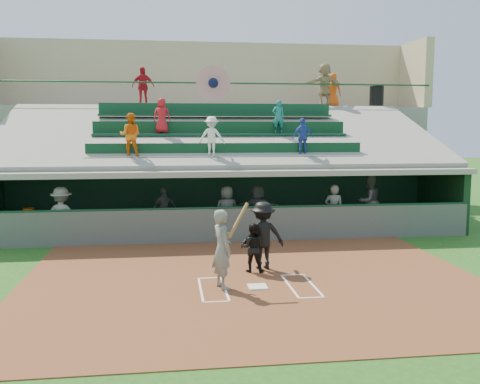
{
  "coord_description": "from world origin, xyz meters",
  "views": [
    {
      "loc": [
        -1.96,
        -11.71,
        3.64
      ],
      "look_at": [
        0.06,
        3.5,
        1.8
      ],
      "focal_mm": 40.0,
      "sensor_mm": 36.0,
      "label": 1
    }
  ],
  "objects": [
    {
      "name": "catcher",
      "position": [
        0.09,
        1.35,
        0.64
      ],
      "size": [
        0.69,
        0.59,
        1.24
      ],
      "primitive_type": "imported",
      "rotation": [
        0.0,
        0.0,
        2.92
      ],
      "color": "black",
      "rests_on": "dirt_slab"
    },
    {
      "name": "concourse_staff_b",
      "position": [
        5.76,
        13.11,
        5.41
      ],
      "size": [
        0.89,
        0.68,
        1.62
      ],
      "primitive_type": "imported",
      "rotation": [
        0.0,
        0.0,
        2.91
      ],
      "color": "#DB4B0C",
      "rests_on": "concourse_slab"
    },
    {
      "name": "dugout_bench",
      "position": [
        0.12,
        7.93,
        0.26
      ],
      "size": [
        14.11,
        5.0,
        0.44
      ],
      "primitive_type": "cube",
      "rotation": [
        0.0,
        0.0,
        0.32
      ],
      "color": "brown",
      "rests_on": "dugout_floor"
    },
    {
      "name": "water_cooler",
      "position": [
        -6.54,
        6.28,
        0.87
      ],
      "size": [
        0.36,
        0.36,
        0.36
      ],
      "primitive_type": "cylinder",
      "color": "#CB500B",
      "rests_on": "white_table"
    },
    {
      "name": "dugout_player_f",
      "position": [
        5.21,
        6.7,
        1.0
      ],
      "size": [
        1.13,
        1.01,
        1.92
      ],
      "primitive_type": "imported",
      "rotation": [
        0.0,
        0.0,
        3.5
      ],
      "color": "#5F625C",
      "rests_on": "dugout_floor"
    },
    {
      "name": "white_table",
      "position": [
        -6.56,
        6.34,
        0.37
      ],
      "size": [
        0.83,
        0.68,
        0.65
      ],
      "primitive_type": "cube",
      "rotation": [
        0.0,
        0.0,
        0.18
      ],
      "color": "white",
      "rests_on": "dugout_floor"
    },
    {
      "name": "dugout_player_b",
      "position": [
        -2.15,
        6.87,
        0.82
      ],
      "size": [
        0.99,
        0.73,
        1.56
      ],
      "primitive_type": "imported",
      "rotation": [
        0.0,
        0.0,
        3.57
      ],
      "color": "#585B56",
      "rests_on": "dugout_floor"
    },
    {
      "name": "ground",
      "position": [
        0.0,
        0.0,
        0.0
      ],
      "size": [
        100.0,
        100.0,
        0.0
      ],
      "primitive_type": "plane",
      "color": "#1F4E15",
      "rests_on": "ground"
    },
    {
      "name": "dugout_player_e",
      "position": [
        3.5,
        5.44,
        0.9
      ],
      "size": [
        0.75,
        0.64,
        1.73
      ],
      "primitive_type": "imported",
      "rotation": [
        0.0,
        0.0,
        2.69
      ],
      "color": "#565954",
      "rests_on": "dugout_floor"
    },
    {
      "name": "concourse_slab",
      "position": [
        0.0,
        13.5,
        2.3
      ],
      "size": [
        20.0,
        3.0,
        4.6
      ],
      "primitive_type": "cube",
      "color": "gray",
      "rests_on": "ground"
    },
    {
      "name": "home_plate",
      "position": [
        0.0,
        0.0,
        0.04
      ],
      "size": [
        0.43,
        0.43,
        0.03
      ],
      "primitive_type": "cube",
      "color": "white",
      "rests_on": "dirt_slab"
    },
    {
      "name": "concourse_staff_a",
      "position": [
        -3.04,
        12.36,
        5.45
      ],
      "size": [
        1.06,
        0.63,
        1.7
      ],
      "primitive_type": "imported",
      "rotation": [
        0.0,
        0.0,
        3.37
      ],
      "color": "#B3141F",
      "rests_on": "concourse_slab"
    },
    {
      "name": "batter_at_plate",
      "position": [
        -0.8,
        0.06,
        0.93
      ],
      "size": [
        0.93,
        0.8,
        1.95
      ],
      "color": "#5E615C",
      "rests_on": "dirt_slab"
    },
    {
      "name": "grandstand",
      "position": [
        -0.01,
        10.51,
        2.26
      ],
      "size": [
        20.4,
        10.4,
        7.8
      ],
      "color": "#535953",
      "rests_on": "ground"
    },
    {
      "name": "dirt_slab",
      "position": [
        0.0,
        0.5,
        0.01
      ],
      "size": [
        11.0,
        9.0,
        0.02
      ],
      "primitive_type": "cube",
      "color": "brown",
      "rests_on": "ground"
    },
    {
      "name": "dugout_floor",
      "position": [
        0.0,
        6.75,
        0.02
      ],
      "size": [
        16.0,
        3.5,
        0.04
      ],
      "primitive_type": "cube",
      "color": "gray",
      "rests_on": "ground"
    },
    {
      "name": "trash_bin",
      "position": [
        7.65,
        12.41,
        5.09
      ],
      "size": [
        0.65,
        0.65,
        0.97
      ],
      "primitive_type": "cylinder",
      "color": "black",
      "rests_on": "concourse_slab"
    },
    {
      "name": "concourse_staff_c",
      "position": [
        5.13,
        12.38,
        5.59
      ],
      "size": [
        1.93,
        0.99,
        1.98
      ],
      "primitive_type": "imported",
      "rotation": [
        0.0,
        0.0,
        3.37
      ],
      "color": "tan",
      "rests_on": "concourse_slab"
    },
    {
      "name": "batters_box_chalk",
      "position": [
        0.0,
        0.0,
        0.02
      ],
      "size": [
        2.65,
        1.85,
        0.01
      ],
      "color": "white",
      "rests_on": "dirt_slab"
    },
    {
      "name": "home_umpire",
      "position": [
        0.4,
        1.62,
        0.89
      ],
      "size": [
        1.18,
        0.75,
        1.74
      ],
      "primitive_type": "imported",
      "rotation": [
        0.0,
        0.0,
        3.24
      ],
      "color": "black",
      "rests_on": "dirt_slab"
    },
    {
      "name": "dugout_player_c",
      "position": [
        -0.06,
        5.98,
        0.88
      ],
      "size": [
        0.89,
        0.65,
        1.67
      ],
      "primitive_type": "imported",
      "rotation": [
        0.0,
        0.0,
        3.29
      ],
      "color": "#50534E",
      "rests_on": "dugout_floor"
    },
    {
      "name": "dugout_player_d",
      "position": [
        1.05,
        6.35,
        0.87
      ],
      "size": [
        1.6,
        0.78,
        1.66
      ],
      "primitive_type": "imported",
      "rotation": [
        0.0,
        0.0,
        2.94
      ],
      "color": "#4F524E",
      "rests_on": "dugout_floor"
    },
    {
      "name": "dugout_player_a",
      "position": [
        -5.31,
        5.28,
        0.93
      ],
      "size": [
        1.19,
        0.73,
        1.79
      ],
      "primitive_type": "imported",
      "rotation": [
        0.0,
        0.0,
        3.08
      ],
      "color": "#5F635D",
      "rests_on": "dugout_floor"
    }
  ]
}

